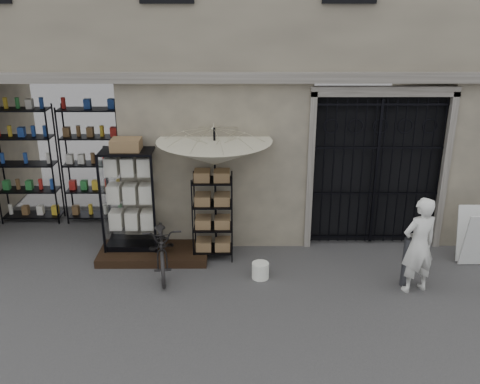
{
  "coord_description": "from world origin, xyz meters",
  "views": [
    {
      "loc": [
        -0.84,
        -7.35,
        4.63
      ],
      "look_at": [
        -0.8,
        1.4,
        1.35
      ],
      "focal_mm": 40.0,
      "sensor_mm": 36.0,
      "label": 1
    }
  ],
  "objects_px": {
    "bicycle": "(164,269)",
    "easel_sign": "(474,237)",
    "white_bucket": "(260,270)",
    "steel_bollard": "(407,262)",
    "display_cabinet": "(131,204)",
    "shopkeeper": "(413,290)",
    "wire_rack": "(213,218)",
    "market_umbrella": "(214,146)"
  },
  "relations": [
    {
      "from": "white_bucket",
      "to": "bicycle",
      "type": "bearing_deg",
      "value": 169.47
    },
    {
      "from": "white_bucket",
      "to": "wire_rack",
      "type": "bearing_deg",
      "value": 135.88
    },
    {
      "from": "wire_rack",
      "to": "shopkeeper",
      "type": "xyz_separation_m",
      "value": [
        3.36,
        -1.22,
        -0.78
      ]
    },
    {
      "from": "bicycle",
      "to": "shopkeeper",
      "type": "height_order",
      "value": "bicycle"
    },
    {
      "from": "display_cabinet",
      "to": "market_umbrella",
      "type": "relative_size",
      "value": 0.69
    },
    {
      "from": "bicycle",
      "to": "easel_sign",
      "type": "bearing_deg",
      "value": -7.22
    },
    {
      "from": "white_bucket",
      "to": "easel_sign",
      "type": "bearing_deg",
      "value": 7.47
    },
    {
      "from": "display_cabinet",
      "to": "bicycle",
      "type": "xyz_separation_m",
      "value": [
        0.64,
        -0.64,
        -0.99
      ]
    },
    {
      "from": "white_bucket",
      "to": "shopkeeper",
      "type": "height_order",
      "value": "white_bucket"
    },
    {
      "from": "white_bucket",
      "to": "steel_bollard",
      "type": "bearing_deg",
      "value": -6.02
    },
    {
      "from": "bicycle",
      "to": "steel_bollard",
      "type": "relative_size",
      "value": 2.1
    },
    {
      "from": "market_umbrella",
      "to": "white_bucket",
      "type": "xyz_separation_m",
      "value": [
        0.8,
        -0.95,
        -1.95
      ]
    },
    {
      "from": "market_umbrella",
      "to": "steel_bollard",
      "type": "xyz_separation_m",
      "value": [
        3.21,
        -1.21,
        -1.66
      ]
    },
    {
      "from": "wire_rack",
      "to": "bicycle",
      "type": "relative_size",
      "value": 0.87
    },
    {
      "from": "display_cabinet",
      "to": "bicycle",
      "type": "height_order",
      "value": "display_cabinet"
    },
    {
      "from": "steel_bollard",
      "to": "shopkeeper",
      "type": "xyz_separation_m",
      "value": [
        0.1,
        -0.15,
        -0.43
      ]
    },
    {
      "from": "display_cabinet",
      "to": "easel_sign",
      "type": "xyz_separation_m",
      "value": [
        6.19,
        -0.45,
        -0.46
      ]
    },
    {
      "from": "wire_rack",
      "to": "steel_bollard",
      "type": "relative_size",
      "value": 1.83
    },
    {
      "from": "display_cabinet",
      "to": "shopkeeper",
      "type": "xyz_separation_m",
      "value": [
        4.87,
        -1.36,
        -0.99
      ]
    },
    {
      "from": "wire_rack",
      "to": "white_bucket",
      "type": "height_order",
      "value": "wire_rack"
    },
    {
      "from": "display_cabinet",
      "to": "steel_bollard",
      "type": "height_order",
      "value": "display_cabinet"
    },
    {
      "from": "display_cabinet",
      "to": "wire_rack",
      "type": "relative_size",
      "value": 1.27
    },
    {
      "from": "bicycle",
      "to": "market_umbrella",
      "type": "bearing_deg",
      "value": 25.51
    },
    {
      "from": "bicycle",
      "to": "easel_sign",
      "type": "relative_size",
      "value": 1.78
    },
    {
      "from": "shopkeeper",
      "to": "white_bucket",
      "type": "bearing_deg",
      "value": -26.85
    },
    {
      "from": "shopkeeper",
      "to": "easel_sign",
      "type": "bearing_deg",
      "value": -162.99
    },
    {
      "from": "steel_bollard",
      "to": "shopkeeper",
      "type": "bearing_deg",
      "value": -55.83
    },
    {
      "from": "steel_bollard",
      "to": "easel_sign",
      "type": "xyz_separation_m",
      "value": [
        1.42,
        0.76,
        0.1
      ]
    },
    {
      "from": "white_bucket",
      "to": "easel_sign",
      "type": "height_order",
      "value": "easel_sign"
    },
    {
      "from": "easel_sign",
      "to": "shopkeeper",
      "type": "bearing_deg",
      "value": -145.08
    },
    {
      "from": "market_umbrella",
      "to": "white_bucket",
      "type": "bearing_deg",
      "value": -50.1
    },
    {
      "from": "wire_rack",
      "to": "easel_sign",
      "type": "bearing_deg",
      "value": -13.01
    },
    {
      "from": "white_bucket",
      "to": "steel_bollard",
      "type": "distance_m",
      "value": 2.45
    },
    {
      "from": "display_cabinet",
      "to": "shopkeeper",
      "type": "distance_m",
      "value": 5.15
    },
    {
      "from": "display_cabinet",
      "to": "white_bucket",
      "type": "distance_m",
      "value": 2.67
    },
    {
      "from": "wire_rack",
      "to": "bicycle",
      "type": "xyz_separation_m",
      "value": [
        -0.87,
        -0.5,
        -0.78
      ]
    },
    {
      "from": "white_bucket",
      "to": "bicycle",
      "type": "distance_m",
      "value": 1.75
    },
    {
      "from": "wire_rack",
      "to": "market_umbrella",
      "type": "bearing_deg",
      "value": 61.46
    },
    {
      "from": "steel_bollard",
      "to": "shopkeeper",
      "type": "relative_size",
      "value": 0.53
    },
    {
      "from": "display_cabinet",
      "to": "steel_bollard",
      "type": "bearing_deg",
      "value": -6.68
    },
    {
      "from": "wire_rack",
      "to": "shopkeeper",
      "type": "distance_m",
      "value": 3.66
    },
    {
      "from": "wire_rack",
      "to": "market_umbrella",
      "type": "relative_size",
      "value": 0.55
    }
  ]
}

